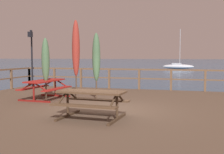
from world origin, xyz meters
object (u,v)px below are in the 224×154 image
picnic_table_mid_centre (45,85)px  patio_umbrella_short_back (96,57)px  patio_umbrella_short_mid (76,49)px  patio_umbrella_tall_back_right (46,60)px  lamp_post_hooked (31,50)px  picnic_table_back_right (92,98)px  sailboat_distant (178,66)px

picnic_table_mid_centre → patio_umbrella_short_back: 2.39m
patio_umbrella_short_mid → patio_umbrella_tall_back_right: patio_umbrella_short_mid is taller
lamp_post_hooked → patio_umbrella_short_mid: bearing=-36.7°
patio_umbrella_tall_back_right → lamp_post_hooked: 4.75m
patio_umbrella_short_mid → patio_umbrella_tall_back_right: size_ratio=1.30×
patio_umbrella_short_back → patio_umbrella_tall_back_right: bearing=-167.8°
picnic_table_back_right → lamp_post_hooked: size_ratio=0.60×
picnic_table_mid_centre → patio_umbrella_short_back: size_ratio=0.76×
picnic_table_back_right → patio_umbrella_short_mid: size_ratio=0.59×
picnic_table_back_right → patio_umbrella_short_mid: (-1.99, 3.48, 1.49)m
lamp_post_hooked → picnic_table_back_right: bearing=-47.2°
patio_umbrella_short_mid → patio_umbrella_short_back: patio_umbrella_short_mid is taller
picnic_table_mid_centre → patio_umbrella_tall_back_right: (0.07, -0.06, 1.01)m
patio_umbrella_tall_back_right → sailboat_distant: (2.58, 46.18, -1.69)m
picnic_table_mid_centre → patio_umbrella_short_back: (2.07, 0.37, 1.13)m
patio_umbrella_tall_back_right → patio_umbrella_short_back: 2.05m
patio_umbrella_short_mid → patio_umbrella_tall_back_right: 1.32m
patio_umbrella_tall_back_right → patio_umbrella_short_back: (2.00, 0.43, 0.12)m
picnic_table_mid_centre → sailboat_distant: size_ratio=0.26×
patio_umbrella_short_mid → lamp_post_hooked: patio_umbrella_short_mid is taller
lamp_post_hooked → sailboat_distant: size_ratio=0.41×
patio_umbrella_tall_back_right → sailboat_distant: bearing=86.8°
picnic_table_back_right → picnic_table_mid_centre: (-3.09, 2.86, 0.00)m
patio_umbrella_short_mid → sailboat_distant: bearing=88.0°
patio_umbrella_tall_back_right → sailboat_distant: size_ratio=0.32×
patio_umbrella_short_mid → lamp_post_hooked: (-4.00, 2.98, 0.07)m
picnic_table_back_right → picnic_table_mid_centre: same height
lamp_post_hooked → sailboat_distant: 42.94m
picnic_table_mid_centre → lamp_post_hooked: size_ratio=0.63×
patio_umbrella_short_back → sailboat_distant: size_ratio=0.34×
picnic_table_back_right → patio_umbrella_tall_back_right: patio_umbrella_tall_back_right is taller
picnic_table_back_right → lamp_post_hooked: 8.95m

